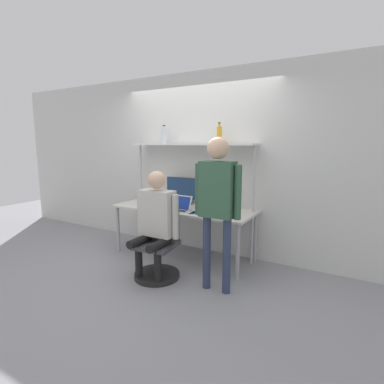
{
  "coord_description": "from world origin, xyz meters",
  "views": [
    {
      "loc": [
        2.22,
        -3.2,
        1.66
      ],
      "look_at": [
        0.48,
        -0.17,
        1.08
      ],
      "focal_mm": 28.0,
      "sensor_mm": 36.0,
      "label": 1
    }
  ],
  "objects_px": {
    "monitor": "(185,190)",
    "bottle_amber": "(219,135)",
    "bottle_clear": "(164,136)",
    "person_standing": "(217,195)",
    "laptop": "(180,206)",
    "person_seated": "(156,217)",
    "cell_phone": "(193,213)",
    "office_chair": "(158,255)"
  },
  "relations": [
    {
      "from": "monitor",
      "to": "bottle_amber",
      "type": "distance_m",
      "value": 0.99
    },
    {
      "from": "bottle_clear",
      "to": "person_standing",
      "type": "bearing_deg",
      "value": -34.79
    },
    {
      "from": "monitor",
      "to": "bottle_amber",
      "type": "height_order",
      "value": "bottle_amber"
    },
    {
      "from": "laptop",
      "to": "person_seated",
      "type": "xyz_separation_m",
      "value": [
        0.04,
        -0.61,
        -0.01
      ]
    },
    {
      "from": "bottle_clear",
      "to": "bottle_amber",
      "type": "relative_size",
      "value": 0.97
    },
    {
      "from": "cell_phone",
      "to": "office_chair",
      "type": "height_order",
      "value": "office_chair"
    },
    {
      "from": "bottle_clear",
      "to": "monitor",
      "type": "bearing_deg",
      "value": -2.4
    },
    {
      "from": "monitor",
      "to": "person_standing",
      "type": "bearing_deg",
      "value": -43.46
    },
    {
      "from": "person_standing",
      "to": "person_seated",
      "type": "bearing_deg",
      "value": -174.29
    },
    {
      "from": "office_chair",
      "to": "bottle_clear",
      "type": "relative_size",
      "value": 3.24
    },
    {
      "from": "cell_phone",
      "to": "person_standing",
      "type": "distance_m",
      "value": 0.82
    },
    {
      "from": "monitor",
      "to": "bottle_amber",
      "type": "bearing_deg",
      "value": 1.64
    },
    {
      "from": "cell_phone",
      "to": "office_chair",
      "type": "bearing_deg",
      "value": -113.17
    },
    {
      "from": "office_chair",
      "to": "person_seated",
      "type": "relative_size",
      "value": 0.68
    },
    {
      "from": "laptop",
      "to": "office_chair",
      "type": "xyz_separation_m",
      "value": [
        0.04,
        -0.56,
        -0.52
      ]
    },
    {
      "from": "cell_phone",
      "to": "bottle_clear",
      "type": "bearing_deg",
      "value": 149.36
    },
    {
      "from": "person_standing",
      "to": "bottle_amber",
      "type": "bearing_deg",
      "value": 114.2
    },
    {
      "from": "monitor",
      "to": "laptop",
      "type": "distance_m",
      "value": 0.45
    },
    {
      "from": "office_chair",
      "to": "person_seated",
      "type": "bearing_deg",
      "value": -83.38
    },
    {
      "from": "monitor",
      "to": "bottle_clear",
      "type": "xyz_separation_m",
      "value": [
        -0.38,
        0.02,
        0.81
      ]
    },
    {
      "from": "cell_phone",
      "to": "person_seated",
      "type": "height_order",
      "value": "person_seated"
    },
    {
      "from": "laptop",
      "to": "office_chair",
      "type": "bearing_deg",
      "value": -86.28
    },
    {
      "from": "office_chair",
      "to": "person_standing",
      "type": "relative_size",
      "value": 0.52
    },
    {
      "from": "monitor",
      "to": "office_chair",
      "type": "distance_m",
      "value": 1.19
    },
    {
      "from": "laptop",
      "to": "cell_phone",
      "type": "relative_size",
      "value": 2.23
    },
    {
      "from": "cell_phone",
      "to": "person_standing",
      "type": "relative_size",
      "value": 0.09
    },
    {
      "from": "office_chair",
      "to": "bottle_clear",
      "type": "xyz_separation_m",
      "value": [
        -0.57,
        0.97,
        1.5
      ]
    },
    {
      "from": "cell_phone",
      "to": "bottle_clear",
      "type": "relative_size",
      "value": 0.54
    },
    {
      "from": "person_seated",
      "to": "monitor",
      "type": "bearing_deg",
      "value": 101.06
    },
    {
      "from": "cell_phone",
      "to": "person_seated",
      "type": "distance_m",
      "value": 0.59
    },
    {
      "from": "cell_phone",
      "to": "office_chair",
      "type": "xyz_separation_m",
      "value": [
        -0.22,
        -0.51,
        -0.47
      ]
    },
    {
      "from": "person_seated",
      "to": "bottle_clear",
      "type": "distance_m",
      "value": 1.53
    },
    {
      "from": "laptop",
      "to": "bottle_clear",
      "type": "bearing_deg",
      "value": 142.34
    },
    {
      "from": "person_seated",
      "to": "laptop",
      "type": "bearing_deg",
      "value": 93.94
    },
    {
      "from": "person_standing",
      "to": "bottle_clear",
      "type": "height_order",
      "value": "bottle_clear"
    },
    {
      "from": "monitor",
      "to": "cell_phone",
      "type": "xyz_separation_m",
      "value": [
        0.41,
        -0.45,
        -0.22
      ]
    },
    {
      "from": "cell_phone",
      "to": "bottle_clear",
      "type": "distance_m",
      "value": 1.38
    },
    {
      "from": "bottle_amber",
      "to": "laptop",
      "type": "bearing_deg",
      "value": -134.17
    },
    {
      "from": "cell_phone",
      "to": "person_seated",
      "type": "xyz_separation_m",
      "value": [
        -0.21,
        -0.55,
        0.04
      ]
    },
    {
      "from": "person_standing",
      "to": "bottle_clear",
      "type": "bearing_deg",
      "value": 145.21
    },
    {
      "from": "office_chair",
      "to": "person_standing",
      "type": "bearing_deg",
      "value": 2.4
    },
    {
      "from": "cell_phone",
      "to": "person_standing",
      "type": "xyz_separation_m",
      "value": [
        0.57,
        -0.47,
        0.36
      ]
    }
  ]
}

